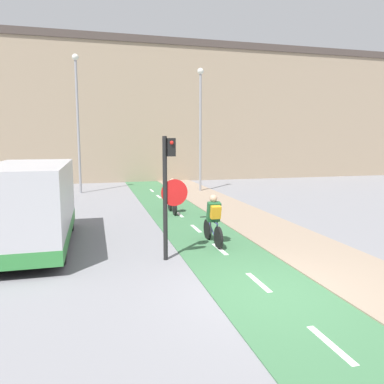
% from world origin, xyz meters
% --- Properties ---
extents(ground_plane, '(120.00, 120.00, 0.00)m').
position_xyz_m(ground_plane, '(0.00, 0.00, 0.00)').
color(ground_plane, gray).
extents(bike_lane, '(2.32, 60.00, 0.02)m').
position_xyz_m(bike_lane, '(0.00, 0.01, 0.01)').
color(bike_lane, '#3D7047').
rests_on(bike_lane, ground_plane).
extents(sidewalk_strip, '(2.40, 60.00, 0.05)m').
position_xyz_m(sidewalk_strip, '(2.36, 0.00, 0.03)').
color(sidewalk_strip, gray).
rests_on(sidewalk_strip, ground_plane).
extents(building_row_background, '(60.00, 5.20, 10.19)m').
position_xyz_m(building_row_background, '(0.00, 23.09, 5.10)').
color(building_row_background, gray).
rests_on(building_row_background, ground_plane).
extents(traffic_light_pole, '(0.67, 0.25, 3.08)m').
position_xyz_m(traffic_light_pole, '(-1.51, 2.54, 1.91)').
color(traffic_light_pole, black).
rests_on(traffic_light_pole, ground_plane).
extents(street_lamp_far, '(0.36, 0.36, 7.66)m').
position_xyz_m(street_lamp_far, '(-4.06, 15.68, 4.61)').
color(street_lamp_far, gray).
rests_on(street_lamp_far, ground_plane).
extents(street_lamp_sidewalk, '(0.36, 0.36, 7.03)m').
position_xyz_m(street_lamp_sidewalk, '(2.73, 14.57, 4.28)').
color(street_lamp_sidewalk, gray).
rests_on(street_lamp_sidewalk, ground_plane).
extents(cyclist_near, '(0.46, 1.65, 1.45)m').
position_xyz_m(cyclist_near, '(-0.01, 3.57, 0.70)').
color(cyclist_near, black).
rests_on(cyclist_near, ground_plane).
extents(cyclist_far, '(0.46, 1.59, 1.44)m').
position_xyz_m(cyclist_far, '(-0.22, 8.37, 0.70)').
color(cyclist_far, black).
rests_on(cyclist_far, ground_plane).
extents(van, '(2.07, 5.35, 2.34)m').
position_xyz_m(van, '(-5.02, 4.57, 1.16)').
color(van, '#B7B7BC').
rests_on(van, ground_plane).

